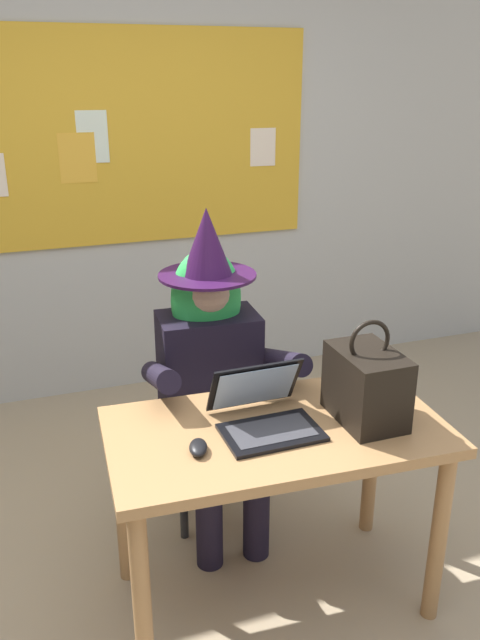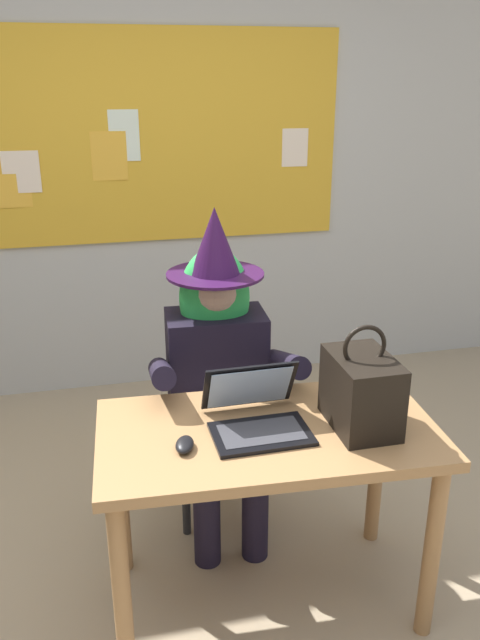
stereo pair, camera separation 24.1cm
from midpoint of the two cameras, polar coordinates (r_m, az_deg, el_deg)
ground_plane at (r=2.65m, az=0.12°, el=-25.07°), size 24.00×24.00×0.00m
wall_back_bulletin at (r=3.94m, az=-7.21°, el=14.88°), size 5.63×2.22×2.98m
desk_main at (r=2.35m, az=5.44°, el=-11.94°), size 1.22×0.70×0.75m
chair_at_desk at (r=2.97m, az=0.18°, el=-7.48°), size 0.45×0.45×0.88m
person_costumed at (r=2.74m, az=0.60°, el=-3.48°), size 0.62×0.68×1.41m
laptop at (r=2.27m, az=4.54°, el=-8.38°), size 0.34×0.33×0.21m
computer_mouse at (r=2.16m, az=-1.65°, el=-10.98°), size 0.09×0.12×0.03m
handbag at (r=2.30m, az=13.61°, el=-6.15°), size 0.20×0.30×0.38m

